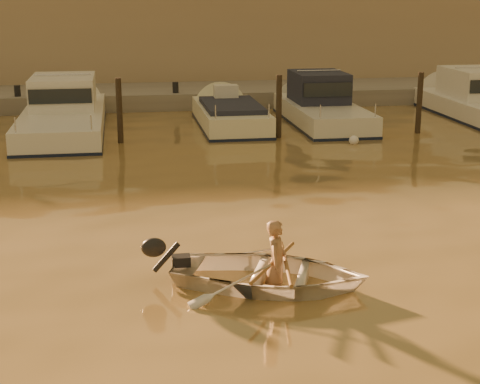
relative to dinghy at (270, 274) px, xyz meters
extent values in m
plane|color=brown|center=(-2.09, -1.93, -0.21)|extent=(160.00, 160.00, 0.00)
imported|color=silver|center=(0.00, 0.00, 0.00)|extent=(3.73, 3.20, 0.65)
imported|color=#9C714E|center=(0.09, -0.03, 0.20)|extent=(0.50, 0.60, 1.41)
cylinder|color=brown|center=(0.23, -0.09, 0.21)|extent=(0.37, 2.09, 0.13)
cylinder|color=brown|center=(0.05, -0.02, 0.21)|extent=(1.11, 1.84, 0.13)
cylinder|color=#2D2319|center=(-2.29, 11.87, 0.69)|extent=(0.18, 0.18, 2.20)
cylinder|color=#2D2319|center=(2.71, 11.87, 0.69)|extent=(0.18, 0.18, 2.20)
cylinder|color=#2D2319|center=(7.41, 11.87, 0.69)|extent=(0.18, 0.18, 2.20)
sphere|color=white|center=(-4.83, 10.84, -0.11)|extent=(0.30, 0.30, 0.30)
sphere|color=orange|center=(1.57, 11.65, -0.11)|extent=(0.30, 0.30, 0.30)
sphere|color=white|center=(4.80, 10.58, -0.11)|extent=(0.30, 0.30, 0.30)
cube|color=gray|center=(-2.09, 19.57, -0.06)|extent=(52.00, 4.00, 1.00)
cube|color=#9E8466|center=(-2.09, 25.07, 2.19)|extent=(46.00, 7.00, 4.80)
camera|label=1|loc=(-2.26, -10.78, 4.44)|focal=55.00mm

